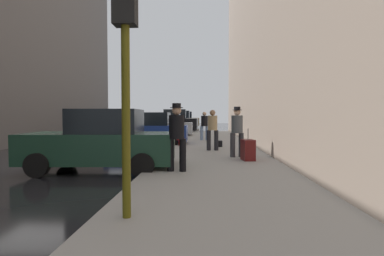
{
  "coord_description": "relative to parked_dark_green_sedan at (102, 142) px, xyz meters",
  "views": [
    {
      "loc": [
        5.6,
        -9.62,
        1.59
      ],
      "look_at": [
        4.89,
        7.91,
        0.9
      ],
      "focal_mm": 28.0,
      "sensor_mm": 36.0,
      "label": 1
    }
  ],
  "objects": [
    {
      "name": "pedestrian_in_tan_coat",
      "position": [
        3.31,
        4.12,
        0.26
      ],
      "size": [
        0.51,
        0.41,
        1.71
      ],
      "color": "black",
      "rests_on": "sidewalk"
    },
    {
      "name": "pedestrian_with_fedora",
      "position": [
        2.24,
        -0.74,
        0.29
      ],
      "size": [
        0.51,
        0.43,
        1.78
      ],
      "color": "black",
      "rests_on": "sidewalk"
    },
    {
      "name": "parked_blue_sedan",
      "position": [
        0.0,
        7.26,
        0.0
      ],
      "size": [
        4.22,
        2.09,
        1.79
      ],
      "color": "navy",
      "rests_on": "ground_plane"
    },
    {
      "name": "sidewalk",
      "position": [
        3.35,
        1.11,
        -0.77
      ],
      "size": [
        4.0,
        40.0,
        0.15
      ],
      "primitive_type": "cube",
      "color": "gray",
      "rests_on": "ground_plane"
    },
    {
      "name": "parked_black_suv",
      "position": [
        -0.0,
        20.26,
        0.18
      ],
      "size": [
        4.64,
        2.14,
        2.25
      ],
      "color": "black",
      "rests_on": "ground_plane"
    },
    {
      "name": "parked_bronze_suv",
      "position": [
        -0.0,
        34.02,
        0.18
      ],
      "size": [
        4.66,
        2.17,
        2.25
      ],
      "color": "brown",
      "rests_on": "ground_plane"
    },
    {
      "name": "rolling_suitcase",
      "position": [
        4.39,
        1.31,
        -0.36
      ],
      "size": [
        0.44,
        0.61,
        1.04
      ],
      "color": "#591414",
      "rests_on": "sidewalk"
    },
    {
      "name": "pedestrian_in_jeans",
      "position": [
        2.97,
        9.53,
        0.26
      ],
      "size": [
        0.51,
        0.41,
        1.71
      ],
      "color": "#728CB2",
      "rests_on": "sidewalk"
    },
    {
      "name": "ground_plane",
      "position": [
        -2.65,
        1.11,
        -0.85
      ],
      "size": [
        120.0,
        120.0,
        0.0
      ],
      "primitive_type": "plane",
      "color": "black"
    },
    {
      "name": "pedestrian_with_beanie",
      "position": [
        4.12,
        2.09,
        0.29
      ],
      "size": [
        0.53,
        0.49,
        1.78
      ],
      "color": "#333338",
      "rests_on": "sidewalk"
    },
    {
      "name": "parked_white_van",
      "position": [
        -0.0,
        27.1,
        0.18
      ],
      "size": [
        4.6,
        2.06,
        2.25
      ],
      "color": "silver",
      "rests_on": "ground_plane"
    },
    {
      "name": "parked_silver_sedan",
      "position": [
        0.0,
        14.26,
        0.0
      ],
      "size": [
        4.23,
        2.11,
        1.79
      ],
      "color": "#B7BABF",
      "rests_on": "ground_plane"
    },
    {
      "name": "fire_hydrant",
      "position": [
        1.8,
        6.21,
        -0.35
      ],
      "size": [
        0.42,
        0.22,
        0.7
      ],
      "color": "red",
      "rests_on": "sidewalk"
    },
    {
      "name": "traffic_light",
      "position": [
        1.85,
        -4.33,
        1.91
      ],
      "size": [
        0.32,
        0.32,
        3.6
      ],
      "color": "#514C0F",
      "rests_on": "sidewalk"
    },
    {
      "name": "parked_dark_green_sedan",
      "position": [
        0.0,
        0.0,
        0.0
      ],
      "size": [
        4.27,
        2.19,
        1.79
      ],
      "color": "#193828",
      "rests_on": "ground_plane"
    },
    {
      "name": "duffel_bag",
      "position": [
        3.65,
        5.7,
        -0.56
      ],
      "size": [
        0.32,
        0.44,
        0.28
      ],
      "color": "black",
      "rests_on": "sidewalk"
    }
  ]
}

